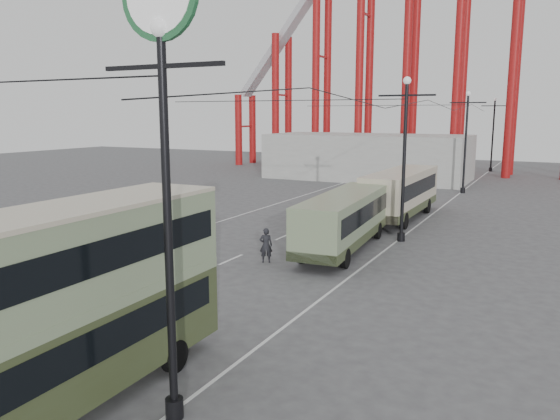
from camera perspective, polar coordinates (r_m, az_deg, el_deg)
The scene contains 11 objects.
ground at distance 19.86m, azimuth -18.54°, elevation -12.05°, with size 160.00×160.00×0.00m, color #49494B.
road_markings at distance 36.13m, azimuth 3.27°, elevation -1.63°, with size 12.52×120.00×0.01m.
lamp_post_near at distance 12.47m, azimuth -12.15°, elevation 12.46°, with size 3.20×0.44×10.80m.
lamp_post_mid at distance 31.76m, azimuth 12.84°, elevation 5.06°, with size 3.20×0.44×9.32m.
lamp_post_far at distance 53.32m, azimuth 18.81°, elevation 6.68°, with size 3.20×0.44×9.32m.
lamp_post_distant at distance 75.13m, azimuth 21.35°, elevation 7.34°, with size 3.20×0.44×9.32m.
fairground_shed at distance 62.94m, azimuth 9.14°, elevation 5.52°, with size 22.00×10.00×5.00m, color #A0A19C.
double_decker_bus at distance 14.37m, azimuth -21.27°, elevation -8.60°, with size 2.54×9.54×5.11m.
single_decker_green at distance 29.71m, azimuth 6.79°, elevation -0.87°, with size 3.25×10.88×3.03m.
single_decker_cream at distance 39.17m, azimuth 12.51°, elevation 1.86°, with size 2.82×10.82×3.36m.
pedestrian at distance 27.05m, azimuth -1.48°, elevation -3.70°, with size 0.64×0.42×1.75m, color black.
Camera 1 is at (13.45, -12.67, 7.28)m, focal length 35.00 mm.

